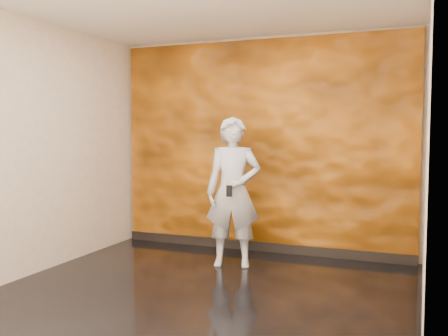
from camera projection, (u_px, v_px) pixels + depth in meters
room at (198, 150)px, 4.70m from camera, size 4.02×4.02×2.81m
feature_wall at (261, 146)px, 6.51m from camera, size 3.90×0.06×2.75m
baseboard at (260, 246)px, 6.57m from camera, size 3.90×0.04×0.12m
man at (233, 192)px, 5.80m from camera, size 0.72×0.56×1.74m
phone at (229, 191)px, 5.56m from camera, size 0.07×0.02×0.13m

